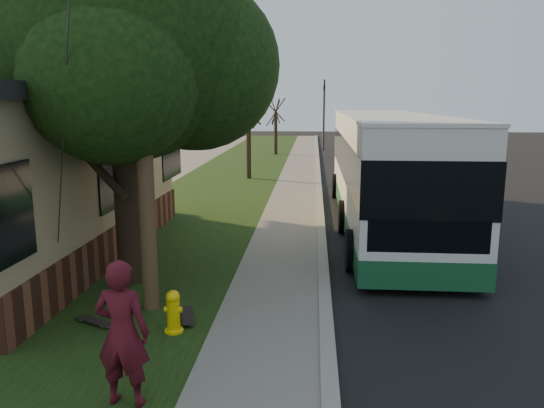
{
  "coord_description": "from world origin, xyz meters",
  "views": [
    {
      "loc": [
        -0.28,
        -8.29,
        3.96
      ],
      "look_at": [
        -1.25,
        4.13,
        1.5
      ],
      "focal_mm": 35.0,
      "sensor_mm": 36.0,
      "label": 1
    }
  ],
  "objects": [
    {
      "name": "bare_tree_far",
      "position": [
        -3.0,
        30.0,
        2.0
      ],
      "size": [
        1.38,
        1.21,
        4.03
      ],
      "color": "black",
      "rests_on": "grass_verge"
    },
    {
      "name": "fire_hydrant",
      "position": [
        -2.6,
        0.0,
        0.43
      ],
      "size": [
        0.32,
        0.32,
        0.74
      ],
      "color": "yellow",
      "rests_on": "grass_verge"
    },
    {
      "name": "grass_verge",
      "position": [
        -4.5,
        10.0,
        0.04
      ],
      "size": [
        5.0,
        80.0,
        0.07
      ],
      "primitive_type": "cube",
      "color": "black",
      "rests_on": "ground"
    },
    {
      "name": "ground",
      "position": [
        0.0,
        0.0,
        0.0
      ],
      "size": [
        120.0,
        120.0,
        0.0
      ],
      "primitive_type": "plane",
      "color": "black",
      "rests_on": "ground"
    },
    {
      "name": "curb",
      "position": [
        0.0,
        10.0,
        0.06
      ],
      "size": [
        0.25,
        80.0,
        0.12
      ],
      "primitive_type": "cube",
      "color": "gray",
      "rests_on": "ground"
    },
    {
      "name": "utility_pole",
      "position": [
        -3.31,
        0.99,
        4.63
      ],
      "size": [
        2.86,
        3.21,
        9.07
      ],
      "color": "#473321",
      "rests_on": "ground"
    },
    {
      "name": "distant_car",
      "position": [
        3.95,
        30.08,
        0.67
      ],
      "size": [
        1.81,
        4.02,
        1.34
      ],
      "primitive_type": "imported",
      "rotation": [
        0.0,
        0.0,
        0.06
      ],
      "color": "black",
      "rests_on": "ground"
    },
    {
      "name": "skateboarder",
      "position": [
        -2.66,
        -2.18,
        1.04
      ],
      "size": [
        0.74,
        0.51,
        1.95
      ],
      "primitive_type": "imported",
      "rotation": [
        0.0,
        0.0,
        3.08
      ],
      "color": "#4A0E19",
      "rests_on": "grass_verge"
    },
    {
      "name": "dumpster",
      "position": [
        -7.46,
        9.77,
        0.64
      ],
      "size": [
        1.6,
        1.41,
        1.2
      ],
      "color": "black",
      "rests_on": "building_lot"
    },
    {
      "name": "bare_tree_near",
      "position": [
        -3.5,
        18.0,
        2.15
      ],
      "size": [
        1.38,
        1.21,
        4.31
      ],
      "color": "black",
      "rests_on": "grass_verge"
    },
    {
      "name": "skateboard_spare",
      "position": [
        -4.07,
        0.19,
        0.13
      ],
      "size": [
        0.79,
        0.52,
        0.07
      ],
      "color": "black",
      "rests_on": "grass_verge"
    },
    {
      "name": "transit_bus",
      "position": [
        2.02,
        8.48,
        1.87
      ],
      "size": [
        3.0,
        13.0,
        3.51
      ],
      "color": "silver",
      "rests_on": "ground"
    },
    {
      "name": "traffic_signal",
      "position": [
        0.5,
        34.0,
        3.16
      ],
      "size": [
        0.18,
        0.22,
        5.5
      ],
      "color": "#2D2D30",
      "rests_on": "ground"
    },
    {
      "name": "leafy_tree",
      "position": [
        -4.17,
        2.65,
        5.17
      ],
      "size": [
        6.3,
        6.0,
        7.8
      ],
      "color": "black",
      "rests_on": "grass_verge"
    },
    {
      "name": "sidewalk",
      "position": [
        -1.0,
        10.0,
        0.04
      ],
      "size": [
        2.0,
        80.0,
        0.08
      ],
      "primitive_type": "cube",
      "color": "slate",
      "rests_on": "ground"
    },
    {
      "name": "road",
      "position": [
        4.0,
        10.0,
        0.01
      ],
      "size": [
        8.0,
        80.0,
        0.01
      ],
      "primitive_type": "cube",
      "color": "black",
      "rests_on": "ground"
    },
    {
      "name": "skateboard_main",
      "position": [
        -2.5,
        0.54,
        0.13
      ],
      "size": [
        0.46,
        0.89,
        0.08
      ],
      "color": "black",
      "rests_on": "grass_verge"
    }
  ]
}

